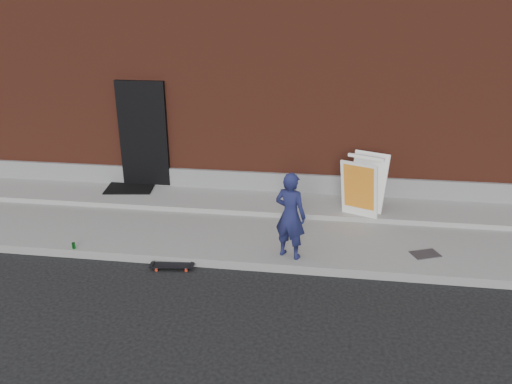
% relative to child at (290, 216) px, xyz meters
% --- Properties ---
extents(ground, '(80.00, 80.00, 0.00)m').
position_rel_child_xyz_m(ground, '(-0.75, -0.32, -0.88)').
color(ground, black).
rests_on(ground, ground).
extents(sidewalk, '(20.00, 3.00, 0.15)m').
position_rel_child_xyz_m(sidewalk, '(-0.75, 1.18, -0.80)').
color(sidewalk, gray).
rests_on(sidewalk, ground).
extents(apron, '(20.00, 1.20, 0.10)m').
position_rel_child_xyz_m(apron, '(-0.75, 2.08, -0.68)').
color(apron, gray).
rests_on(apron, sidewalk).
extents(building, '(20.00, 8.10, 5.00)m').
position_rel_child_xyz_m(building, '(-0.75, 6.68, 1.62)').
color(building, '#5C2719').
rests_on(building, ground).
extents(child, '(0.62, 0.52, 1.45)m').
position_rel_child_xyz_m(child, '(0.00, 0.00, 0.00)').
color(child, '#1A1D49').
rests_on(child, sidewalk).
extents(skateboard, '(0.71, 0.26, 0.08)m').
position_rel_child_xyz_m(skateboard, '(-1.87, -0.44, -0.81)').
color(skateboard, red).
rests_on(skateboard, ground).
extents(pizza_sign, '(0.95, 1.02, 1.15)m').
position_rel_child_xyz_m(pizza_sign, '(1.25, 1.68, -0.05)').
color(pizza_sign, white).
rests_on(pizza_sign, apron).
extents(soda_can, '(0.06, 0.06, 0.11)m').
position_rel_child_xyz_m(soda_can, '(-3.63, -0.26, -0.67)').
color(soda_can, '#1A842B').
rests_on(soda_can, sidewalk).
extents(doormat, '(1.10, 0.94, 0.03)m').
position_rel_child_xyz_m(doormat, '(-3.65, 2.38, -0.61)').
color(doormat, black).
rests_on(doormat, apron).
extents(utility_plate, '(0.53, 0.44, 0.01)m').
position_rel_child_xyz_m(utility_plate, '(2.23, 0.36, -0.72)').
color(utility_plate, '#4F4E53').
rests_on(utility_plate, sidewalk).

